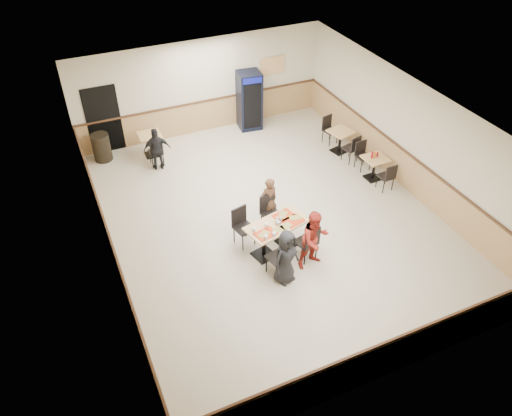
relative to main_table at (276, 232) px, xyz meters
name	(u,v)px	position (x,y,z in m)	size (l,w,h in m)	color
ground	(270,218)	(0.37, 1.10, -0.52)	(10.00, 10.00, 0.00)	beige
room_shell	(288,138)	(2.15, 3.65, 0.06)	(10.00, 10.00, 10.00)	silver
main_table	(276,232)	(0.00, 0.00, 0.00)	(1.59, 1.04, 0.78)	black
main_chairs	(275,234)	(-0.05, -0.01, -0.02)	(1.65, 1.96, 0.99)	black
diner_woman_left	(286,257)	(-0.25, -0.97, 0.16)	(0.66, 0.43, 1.36)	black
diner_woman_right	(315,239)	(0.56, -0.78, 0.22)	(0.71, 0.56, 1.47)	maroon
diner_man_opposite	(269,201)	(0.25, 0.97, 0.15)	(0.49, 0.32, 1.34)	#533523
lone_diner	(157,149)	(-1.59, 4.50, 0.13)	(0.76, 0.32, 1.30)	black
tabletop_clutter	(279,224)	(0.02, -0.06, 0.29)	(1.30, 0.85, 0.12)	red
side_table_near	(374,165)	(3.79, 1.52, -0.07)	(0.65, 0.65, 0.68)	black
side_table_near_chair_south	(386,176)	(3.79, 0.98, -0.09)	(0.40, 0.40, 0.86)	black
side_table_near_chair_north	(363,156)	(3.79, 2.06, -0.09)	(0.40, 0.40, 0.86)	black
side_table_far	(340,138)	(3.69, 3.15, -0.05)	(0.80, 0.80, 0.71)	black
side_table_far_chair_south	(350,148)	(3.69, 2.58, -0.07)	(0.42, 0.42, 0.90)	black
side_table_far_chair_north	(331,130)	(3.69, 3.72, -0.07)	(0.42, 0.42, 0.90)	black
condiment_caddy	(374,155)	(3.76, 1.57, 0.25)	(0.23, 0.06, 0.20)	#9D0B18
back_table	(151,141)	(-1.59, 5.30, -0.05)	(0.68, 0.68, 0.71)	black
back_table_chair_lone	(156,151)	(-1.59, 4.73, -0.07)	(0.41, 0.41, 0.89)	black
pepsi_cooler	(249,101)	(1.80, 5.69, 0.42)	(0.79, 0.80, 1.88)	black
trash_bin	(102,147)	(-2.99, 5.65, -0.10)	(0.53, 0.53, 0.84)	black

